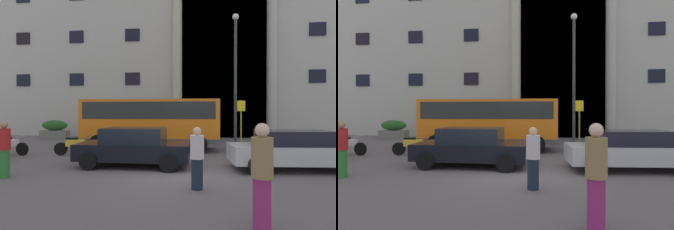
{
  "view_description": "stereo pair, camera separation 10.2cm",
  "coord_description": "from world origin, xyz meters",
  "views": [
    {
      "loc": [
        0.57,
        -8.66,
        2.0
      ],
      "look_at": [
        -1.01,
        5.46,
        1.86
      ],
      "focal_mm": 28.9,
      "sensor_mm": 36.0,
      "label": 1
    },
    {
      "loc": [
        0.67,
        -8.65,
        2.0
      ],
      "look_at": [
        -1.01,
        5.46,
        1.86
      ],
      "focal_mm": 28.9,
      "sensor_mm": 36.0,
      "label": 2
    }
  ],
  "objects": [
    {
      "name": "hedge_planter_west",
      "position": [
        -10.27,
        10.74,
        0.68
      ],
      "size": [
        2.12,
        0.72,
        1.41
      ],
      "color": "slate",
      "rests_on": "ground_plane"
    },
    {
      "name": "parked_estate_mid",
      "position": [
        -1.79,
        1.2,
        0.72
      ],
      "size": [
        4.14,
        2.14,
        1.42
      ],
      "rotation": [
        0.0,
        0.0,
        -0.02
      ],
      "color": "black",
      "rests_on": "ground_plane"
    },
    {
      "name": "orange_minibus",
      "position": [
        -1.93,
        5.5,
        1.6
      ],
      "size": [
        7.11,
        2.69,
        2.66
      ],
      "rotation": [
        0.0,
        0.0,
        0.04
      ],
      "color": "orange",
      "rests_on": "ground_plane"
    },
    {
      "name": "scooter_by_planter",
      "position": [
        -8.25,
        3.04,
        0.46
      ],
      "size": [
        1.97,
        0.55,
        0.89
      ],
      "rotation": [
        0.0,
        0.0,
        -0.08
      ],
      "color": "black",
      "rests_on": "ground_plane"
    },
    {
      "name": "office_building_facade",
      "position": [
        0.01,
        17.48,
        10.79
      ],
      "size": [
        35.83,
        9.61,
        21.6
      ],
      "color": "#ABA89F",
      "rests_on": "ground_plane"
    },
    {
      "name": "hedge_planter_entrance_left",
      "position": [
        -2.2,
        10.16,
        0.76
      ],
      "size": [
        1.6,
        0.81,
        1.57
      ],
      "color": "#6E6759",
      "rests_on": "ground_plane"
    },
    {
      "name": "bus_stop_sign",
      "position": [
        2.99,
        7.05,
        1.65
      ],
      "size": [
        0.44,
        0.08,
        2.67
      ],
      "color": "#9A9C1B",
      "rests_on": "ground_plane"
    },
    {
      "name": "pedestrian_man_red_shirt",
      "position": [
        1.64,
        -3.98,
        0.92
      ],
      "size": [
        0.36,
        0.36,
        1.82
      ],
      "rotation": [
        0.0,
        0.0,
        3.32
      ],
      "color": "#8F2565",
      "rests_on": "ground_plane"
    },
    {
      "name": "lamppost_plaza_centre",
      "position": [
        2.92,
        8.93,
        4.78
      ],
      "size": [
        0.4,
        0.4,
        8.28
      ],
      "color": "#323B36",
      "rests_on": "ground_plane"
    },
    {
      "name": "parked_coupe_end",
      "position": [
        3.86,
        1.09,
        0.71
      ],
      "size": [
        4.44,
        2.17,
        1.38
      ],
      "rotation": [
        0.0,
        0.0,
        0.07
      ],
      "color": "#B3B4B7",
      "rests_on": "ground_plane"
    },
    {
      "name": "pedestrian_woman_dark_dress",
      "position": [
        -5.33,
        -1.03,
        0.87
      ],
      "size": [
        0.36,
        0.36,
        1.73
      ],
      "rotation": [
        0.0,
        0.0,
        5.43
      ],
      "color": "#2B702F",
      "rests_on": "ground_plane"
    },
    {
      "name": "pedestrian_man_crossing",
      "position": [
        0.54,
        -1.64,
        0.81
      ],
      "size": [
        0.36,
        0.36,
        1.62
      ],
      "rotation": [
        0.0,
        0.0,
        4.91
      ],
      "color": "#172232",
      "rests_on": "ground_plane"
    },
    {
      "name": "hedge_planter_far_east",
      "position": [
        1.1,
        10.38,
        0.59
      ],
      "size": [
        1.7,
        0.85,
        1.23
      ],
      "color": "gray",
      "rests_on": "ground_plane"
    },
    {
      "name": "ground_plane",
      "position": [
        0.0,
        0.0,
        -0.06
      ],
      "size": [
        80.0,
        64.0,
        0.12
      ],
      "primitive_type": "cube",
      "color": "#565051"
    },
    {
      "name": "motorcycle_far_end",
      "position": [
        -5.13,
        3.3,
        0.46
      ],
      "size": [
        1.98,
        0.55,
        0.89
      ],
      "rotation": [
        0.0,
        0.0,
        0.12
      ],
      "color": "black",
      "rests_on": "ground_plane"
    }
  ]
}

